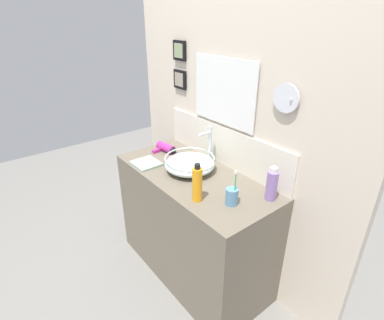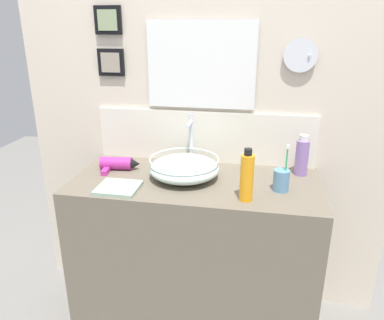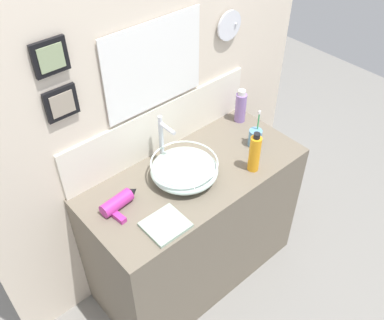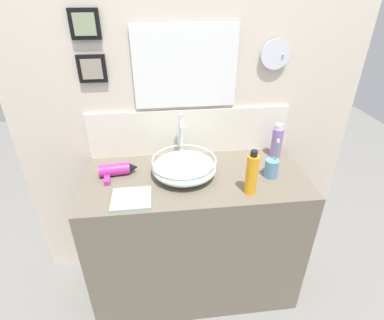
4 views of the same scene
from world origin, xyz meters
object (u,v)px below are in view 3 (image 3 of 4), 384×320
(glass_bowl_sink, at_px, (184,169))
(hand_towel, at_px, (165,225))
(toothbrush_cup, at_px, (255,137))
(soap_dispenser, at_px, (241,107))
(shampoo_bottle, at_px, (255,153))
(faucet, at_px, (163,137))
(hair_drier, at_px, (119,202))

(glass_bowl_sink, relative_size, hand_towel, 1.82)
(toothbrush_cup, height_order, soap_dispenser, toothbrush_cup)
(shampoo_bottle, distance_m, hand_towel, 0.57)
(faucet, xyz_separation_m, hand_towel, (-0.26, -0.34, -0.15))
(glass_bowl_sink, distance_m, hand_towel, 0.32)
(faucet, height_order, hand_towel, faucet)
(toothbrush_cup, distance_m, shampoo_bottle, 0.20)
(toothbrush_cup, xyz_separation_m, hand_towel, (-0.71, -0.12, -0.04))
(toothbrush_cup, distance_m, soap_dispenser, 0.24)
(glass_bowl_sink, relative_size, soap_dispenser, 1.66)
(glass_bowl_sink, bearing_deg, toothbrush_cup, -7.12)
(hair_drier, relative_size, hand_towel, 1.12)
(shampoo_bottle, relative_size, soap_dispenser, 1.13)
(glass_bowl_sink, height_order, soap_dispenser, soap_dispenser)
(toothbrush_cup, bearing_deg, soap_dispenser, 64.10)
(faucet, bearing_deg, shampoo_bottle, -48.89)
(glass_bowl_sink, relative_size, shampoo_bottle, 1.47)
(glass_bowl_sink, relative_size, hair_drier, 1.62)
(hair_drier, bearing_deg, hand_towel, -69.60)
(hair_drier, bearing_deg, shampoo_bottle, -19.48)
(hair_drier, bearing_deg, toothbrush_cup, -7.52)
(glass_bowl_sink, distance_m, hair_drier, 0.35)
(hair_drier, bearing_deg, soap_dispenser, 6.52)
(glass_bowl_sink, height_order, hair_drier, glass_bowl_sink)
(glass_bowl_sink, distance_m, shampoo_bottle, 0.35)
(faucet, distance_m, toothbrush_cup, 0.51)
(soap_dispenser, bearing_deg, shampoo_bottle, -126.79)
(faucet, relative_size, toothbrush_cup, 1.30)
(faucet, distance_m, hand_towel, 0.46)
(glass_bowl_sink, bearing_deg, shampoo_bottle, -30.99)
(soap_dispenser, bearing_deg, hair_drier, -173.48)
(faucet, relative_size, shampoo_bottle, 1.22)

